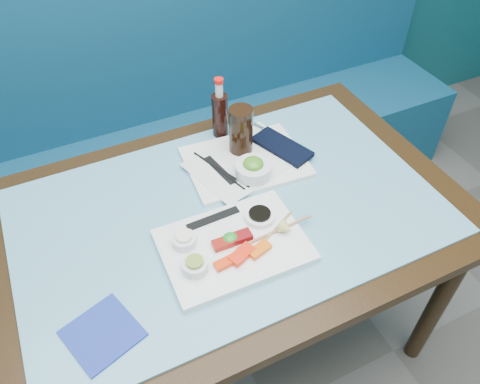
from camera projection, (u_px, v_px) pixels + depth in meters
name	position (u px, v px, depth m)	size (l,w,h in m)	color
booth_bench	(155.00, 147.00, 2.18)	(3.00, 0.56, 1.17)	navy
dining_table	(229.00, 230.00, 1.44)	(1.40, 0.90, 0.75)	black
glass_top	(229.00, 211.00, 1.38)	(1.22, 0.76, 0.01)	#5C9EB9
sashimi_plate	(234.00, 246.00, 1.27)	(0.39, 0.28, 0.02)	white
salmon_left	(225.00, 263.00, 1.21)	(0.06, 0.03, 0.01)	red
salmon_mid	(242.00, 255.00, 1.23)	(0.07, 0.04, 0.02)	#FF250A
salmon_right	(259.00, 250.00, 1.24)	(0.06, 0.03, 0.02)	#FF5D0A
tuna_left	(223.00, 244.00, 1.25)	(0.05, 0.03, 0.02)	maroon
tuna_right	(241.00, 237.00, 1.27)	(0.06, 0.03, 0.02)	maroon
seaweed_garnish	(230.00, 238.00, 1.26)	(0.04, 0.04, 0.02)	#1E8320
ramekin_wasabi	(195.00, 266.00, 1.19)	(0.07, 0.07, 0.03)	silver
wasabi_fill	(195.00, 262.00, 1.18)	(0.05, 0.05, 0.01)	olive
ramekin_ginger	(184.00, 241.00, 1.25)	(0.06, 0.06, 0.03)	white
ginger_fill	(184.00, 236.00, 1.24)	(0.04, 0.04, 0.01)	#F6E9CA
soy_dish	(260.00, 216.00, 1.32)	(0.09, 0.09, 0.02)	white
soy_fill	(260.00, 213.00, 1.31)	(0.06, 0.06, 0.01)	black
lemon_wedge	(286.00, 228.00, 1.27)	(0.04, 0.04, 0.03)	#DFD069
chopstick_sleeve	(213.00, 218.00, 1.32)	(0.16, 0.02, 0.00)	black
wooden_chopstick_a	(272.00, 233.00, 1.29)	(0.01, 0.01, 0.20)	#A4834D
wooden_chopstick_b	(275.00, 231.00, 1.29)	(0.01, 0.01, 0.24)	#A6724E
serving_tray	(245.00, 162.00, 1.52)	(0.38, 0.28, 0.01)	white
paper_placemat	(245.00, 160.00, 1.51)	(0.35, 0.25, 0.00)	silver
seaweed_bowl	(253.00, 170.00, 1.45)	(0.11, 0.11, 0.04)	silver
seaweed_salad	(253.00, 164.00, 1.43)	(0.06, 0.06, 0.03)	#40851E
cola_glass	(241.00, 130.00, 1.49)	(0.08, 0.08, 0.16)	black
navy_pouch	(282.00, 147.00, 1.55)	(0.09, 0.21, 0.02)	black
fork	(266.00, 130.00, 1.62)	(0.01, 0.01, 0.10)	silver
black_chopstick_a	(219.00, 170.00, 1.47)	(0.01, 0.01, 0.24)	black
black_chopstick_b	(221.00, 169.00, 1.48)	(0.01, 0.01, 0.24)	black
tray_sleeve	(220.00, 170.00, 1.48)	(0.03, 0.15, 0.00)	black
cola_bottle_body	(220.00, 115.00, 1.58)	(0.05, 0.05, 0.16)	black
cola_bottle_neck	(219.00, 89.00, 1.51)	(0.03, 0.03, 0.05)	silver
cola_bottle_cap	(219.00, 81.00, 1.48)	(0.03, 0.03, 0.01)	red
blue_napkin	(102.00, 333.00, 1.09)	(0.15, 0.15, 0.01)	navy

